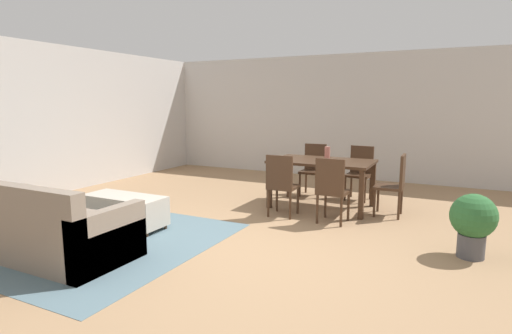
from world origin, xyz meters
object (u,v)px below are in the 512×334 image
at_px(potted_plant, 473,221).
at_px(dining_table, 322,166).
at_px(dining_chair_near_left, 281,182).
at_px(dining_chair_near_right, 332,187).
at_px(vase_centerpiece, 327,153).
at_px(dining_chair_far_right, 360,169).
at_px(dining_chair_head_east, 395,182).
at_px(dining_chair_far_left, 314,166).
at_px(couch, 40,229).
at_px(ottoman_table, 125,209).

bearing_deg(potted_plant, dining_table, 147.41).
relative_size(dining_table, potted_plant, 2.23).
bearing_deg(dining_chair_near_left, dining_table, 66.42).
bearing_deg(dining_chair_near_left, dining_chair_near_right, -0.93).
distance_m(vase_centerpiece, potted_plant, 2.52).
relative_size(dining_chair_near_right, vase_centerpiece, 4.35).
bearing_deg(dining_chair_far_right, dining_chair_head_east, -50.84).
height_order(dining_chair_far_left, vase_centerpiece, vase_centerpiece).
xyz_separation_m(dining_chair_far_right, potted_plant, (1.70, -2.18, -0.11)).
bearing_deg(potted_plant, couch, -154.31).
height_order(vase_centerpiece, potted_plant, vase_centerpiece).
bearing_deg(dining_chair_near_left, ottoman_table, -139.49).
relative_size(ottoman_table, dining_chair_head_east, 1.24).
height_order(ottoman_table, dining_chair_near_right, dining_chair_near_right).
height_order(dining_chair_near_right, dining_chair_far_right, same).
distance_m(dining_table, dining_chair_near_left, 0.89).
bearing_deg(dining_chair_far_right, potted_plant, -52.11).
xyz_separation_m(couch, dining_chair_far_right, (2.54, 4.22, 0.23)).
bearing_deg(dining_chair_far_left, vase_centerpiece, -57.92).
relative_size(dining_table, vase_centerpiece, 7.41).
height_order(couch, ottoman_table, couch).
relative_size(ottoman_table, dining_chair_near_left, 1.24).
bearing_deg(dining_chair_far_left, ottoman_table, -117.94).
height_order(couch, dining_chair_near_left, dining_chair_near_left).
bearing_deg(dining_table, dining_chair_far_left, 116.92).
xyz_separation_m(dining_chair_far_right, dining_chair_head_east, (0.70, -0.86, 0.00)).
xyz_separation_m(dining_table, potted_plant, (2.12, -1.35, -0.26)).
xyz_separation_m(dining_chair_near_right, vase_centerpiece, (-0.34, 0.87, 0.35)).
distance_m(dining_table, dining_chair_far_left, 0.91).
distance_m(dining_chair_near_left, vase_centerpiece, 1.01).
distance_m(ottoman_table, dining_table, 3.03).
relative_size(dining_table, dining_chair_far_right, 1.70).
bearing_deg(potted_plant, dining_chair_near_left, 167.52).
height_order(dining_chair_head_east, vase_centerpiece, vase_centerpiece).
bearing_deg(dining_chair_near_right, dining_chair_far_right, 89.39).
xyz_separation_m(couch, potted_plant, (4.24, 2.04, 0.12)).
bearing_deg(couch, dining_chair_far_right, 58.94).
bearing_deg(couch, dining_chair_head_east, 45.95).
height_order(dining_chair_near_left, dining_chair_head_east, same).
xyz_separation_m(dining_table, vase_centerpiece, (0.07, 0.05, 0.20)).
height_order(dining_chair_near_left, potted_plant, dining_chair_near_left).
bearing_deg(dining_table, ottoman_table, -132.14).
xyz_separation_m(couch, dining_chair_near_left, (1.77, 2.59, 0.23)).
distance_m(ottoman_table, dining_chair_near_left, 2.20).
bearing_deg(dining_chair_head_east, dining_table, 178.18).
bearing_deg(dining_chair_near_left, dining_chair_far_left, 91.99).
distance_m(couch, dining_chair_far_right, 4.93).
distance_m(couch, potted_plant, 4.71).
bearing_deg(dining_chair_near_right, dining_chair_far_left, 116.52).
bearing_deg(dining_chair_head_east, dining_chair_far_left, 151.26).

